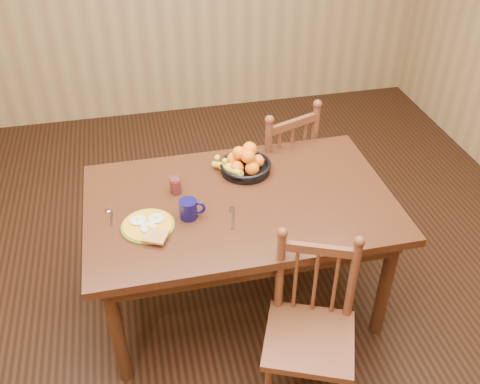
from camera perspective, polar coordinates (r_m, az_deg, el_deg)
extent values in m
cube|color=black|center=(3.30, 0.00, -11.27)|extent=(4.50, 5.00, 0.01)
cube|color=black|center=(2.81, 0.00, -1.19)|extent=(1.60, 1.00, 0.04)
cube|color=black|center=(3.18, -1.65, 2.30)|extent=(1.40, 0.04, 0.10)
cube|color=black|center=(2.55, 2.08, -8.14)|extent=(1.40, 0.04, 0.10)
cube|color=black|center=(3.06, 13.29, -0.43)|extent=(0.04, 0.84, 0.10)
cube|color=black|center=(2.82, -14.47, -4.27)|extent=(0.04, 0.84, 0.10)
cylinder|color=black|center=(2.75, -12.95, -14.40)|extent=(0.07, 0.07, 0.70)
cylinder|color=black|center=(2.98, 15.19, -9.67)|extent=(0.07, 0.07, 0.70)
cylinder|color=black|center=(3.32, -13.46, -3.76)|extent=(0.07, 0.07, 0.70)
cylinder|color=black|center=(3.52, 9.76, -0.59)|extent=(0.07, 0.07, 0.70)
cube|color=#542B19|center=(3.57, 3.44, 2.41)|extent=(0.55, 0.54, 0.04)
cylinder|color=#542B19|center=(3.90, 3.98, 1.54)|extent=(0.04, 0.04, 0.43)
cylinder|color=#542B19|center=(3.73, -0.42, -0.18)|extent=(0.04, 0.04, 0.43)
cylinder|color=#542B19|center=(3.69, 7.09, -0.98)|extent=(0.04, 0.04, 0.43)
cylinder|color=#542B19|center=(3.51, 2.57, -2.93)|extent=(0.04, 0.04, 0.43)
cylinder|color=#542B19|center=(3.40, 7.91, 5.41)|extent=(0.04, 0.04, 0.52)
cylinder|color=#542B19|center=(3.21, 3.00, 3.65)|extent=(0.04, 0.04, 0.52)
cylinder|color=#542B19|center=(3.33, 5.47, 3.84)|extent=(0.02, 0.02, 0.40)
cube|color=#542B19|center=(3.21, 5.71, 7.26)|extent=(0.34, 0.15, 0.05)
cube|color=#542B19|center=(2.59, 7.40, -15.39)|extent=(0.53, 0.52, 0.04)
cylinder|color=#542B19|center=(2.86, 3.82, -15.25)|extent=(0.03, 0.03, 0.40)
cylinder|color=#542B19|center=(2.87, 10.73, -15.93)|extent=(0.03, 0.03, 0.40)
cylinder|color=#542B19|center=(2.53, 4.29, -8.48)|extent=(0.04, 0.04, 0.48)
cylinder|color=#542B19|center=(2.54, 11.90, -9.24)|extent=(0.04, 0.04, 0.48)
cylinder|color=#542B19|center=(2.56, 8.01, -9.61)|extent=(0.02, 0.02, 0.37)
cube|color=#542B19|center=(2.41, 8.43, -6.09)|extent=(0.32, 0.15, 0.05)
cylinder|color=#59601E|center=(2.65, -9.78, -3.60)|extent=(0.26, 0.26, 0.01)
cylinder|color=gold|center=(2.65, -9.80, -3.49)|extent=(0.24, 0.24, 0.01)
ellipsoid|color=silver|center=(2.67, -10.84, -2.96)|extent=(0.08, 0.08, 0.01)
cube|color=#F2E08C|center=(2.66, -10.87, -2.78)|extent=(0.02, 0.02, 0.01)
ellipsoid|color=silver|center=(2.67, -8.92, -2.78)|extent=(0.08, 0.08, 0.01)
cube|color=#F2E08C|center=(2.66, -8.94, -2.59)|extent=(0.02, 0.02, 0.01)
ellipsoid|color=silver|center=(2.62, -9.77, -3.72)|extent=(0.08, 0.08, 0.01)
cube|color=#F2E08C|center=(2.61, -9.80, -3.53)|extent=(0.02, 0.02, 0.01)
cube|color=brown|center=(2.56, -8.97, -4.67)|extent=(0.14, 0.14, 0.01)
cube|color=silver|center=(2.66, -0.76, -2.98)|extent=(0.05, 0.14, 0.00)
cube|color=silver|center=(2.72, -0.88, -1.84)|extent=(0.04, 0.05, 0.00)
cube|color=silver|center=(2.74, -13.53, -2.77)|extent=(0.01, 0.12, 0.00)
ellipsoid|color=silver|center=(2.80, -13.88, -1.84)|extent=(0.03, 0.04, 0.01)
cylinder|color=#0C0A3B|center=(2.66, -5.54, -1.84)|extent=(0.09, 0.09, 0.10)
torus|color=#0C0A3B|center=(2.67, -4.43, -1.69)|extent=(0.07, 0.03, 0.07)
cylinder|color=black|center=(2.63, -5.59, -1.05)|extent=(0.08, 0.08, 0.00)
cylinder|color=silver|center=(2.84, -6.88, 0.71)|extent=(0.06, 0.06, 0.09)
cylinder|color=maroon|center=(2.84, -6.87, 0.60)|extent=(0.05, 0.05, 0.07)
cylinder|color=black|center=(3.00, 0.58, 2.42)|extent=(0.28, 0.28, 0.02)
torus|color=black|center=(2.98, 0.59, 2.97)|extent=(0.29, 0.29, 0.02)
cylinder|color=black|center=(3.01, 0.58, 2.29)|extent=(0.10, 0.10, 0.01)
sphere|color=orange|center=(2.99, 1.90, 3.32)|extent=(0.07, 0.07, 0.07)
sphere|color=orange|center=(3.03, 0.71, 3.93)|extent=(0.08, 0.08, 0.08)
sphere|color=orange|center=(3.00, -0.65, 3.52)|extent=(0.08, 0.08, 0.08)
sphere|color=orange|center=(2.93, -0.31, 2.60)|extent=(0.07, 0.07, 0.07)
sphere|color=orange|center=(2.93, 1.31, 2.54)|extent=(0.08, 0.08, 0.08)
sphere|color=orange|center=(2.97, 1.03, 4.61)|extent=(0.08, 0.08, 0.08)
sphere|color=orange|center=(2.94, -0.11, 4.20)|extent=(0.07, 0.07, 0.07)
sphere|color=orange|center=(2.91, 0.87, 3.81)|extent=(0.08, 0.08, 0.08)
cylinder|color=yellow|center=(2.93, -0.95, 2.34)|extent=(0.10, 0.17, 0.07)
cylinder|color=yellow|center=(2.97, -1.52, 2.82)|extent=(0.14, 0.15, 0.07)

